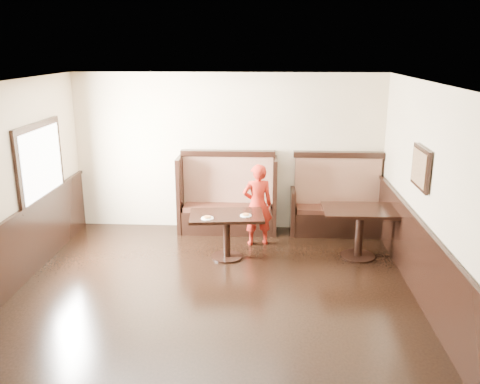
# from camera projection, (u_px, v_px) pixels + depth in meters

# --- Properties ---
(ground) EXTENTS (7.00, 7.00, 0.00)m
(ground) POSITION_uv_depth(u_px,v_px,m) (206.00, 326.00, 6.10)
(ground) COLOR black
(ground) RESTS_ON ground
(room_shell) EXTENTS (7.00, 7.00, 7.00)m
(room_shell) POSITION_uv_depth(u_px,v_px,m) (184.00, 264.00, 6.20)
(room_shell) COLOR beige
(room_shell) RESTS_ON ground
(booth_main) EXTENTS (1.75, 0.72, 1.45)m
(booth_main) POSITION_uv_depth(u_px,v_px,m) (228.00, 202.00, 9.11)
(booth_main) COLOR black
(booth_main) RESTS_ON ground
(booth_neighbor) EXTENTS (1.65, 0.72, 1.45)m
(booth_neighbor) POSITION_uv_depth(u_px,v_px,m) (337.00, 207.00, 9.02)
(booth_neighbor) COLOR black
(booth_neighbor) RESTS_ON ground
(table_main) EXTENTS (1.20, 0.82, 0.72)m
(table_main) POSITION_uv_depth(u_px,v_px,m) (227.00, 225.00, 7.90)
(table_main) COLOR black
(table_main) RESTS_ON ground
(table_neighbor) EXTENTS (1.17, 0.77, 0.80)m
(table_neighbor) POSITION_uv_depth(u_px,v_px,m) (360.00, 221.00, 7.91)
(table_neighbor) COLOR black
(table_neighbor) RESTS_ON ground
(child) EXTENTS (0.57, 0.44, 1.39)m
(child) POSITION_uv_depth(u_px,v_px,m) (258.00, 205.00, 8.43)
(child) COLOR #A41D11
(child) RESTS_ON ground
(pizza_plate_left) EXTENTS (0.19, 0.19, 0.04)m
(pizza_plate_left) POSITION_uv_depth(u_px,v_px,m) (207.00, 218.00, 7.66)
(pizza_plate_left) COLOR white
(pizza_plate_left) RESTS_ON table_main
(pizza_plate_right) EXTENTS (0.18, 0.18, 0.03)m
(pizza_plate_right) POSITION_uv_depth(u_px,v_px,m) (246.00, 215.00, 7.78)
(pizza_plate_right) COLOR white
(pizza_plate_right) RESTS_ON table_main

